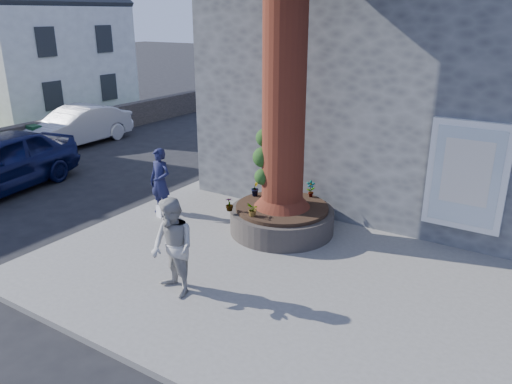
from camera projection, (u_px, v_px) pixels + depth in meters
The scene contains 15 objects.
ground at pixel (198, 262), 10.04m from camera, with size 120.00×120.00×0.00m, color black.
pavement at pixel (287, 258), 10.05m from camera, with size 9.00×8.00×0.12m, color slate.
yellow_line at pixel (127, 215), 12.37m from camera, with size 0.10×30.00×0.01m, color yellow.
stone_shop at pixel (434, 75), 13.42m from camera, with size 10.30×8.30×6.30m.
planter at pixel (282, 219), 11.08m from camera, with size 2.30×2.30×0.60m.
cottage_far at pixel (26, 34), 23.44m from camera, with size 7.30×7.40×8.75m.
man at pixel (160, 181), 11.93m from camera, with size 0.59×0.38×1.61m, color #151739.
woman at pixel (173, 248), 8.41m from camera, with size 0.84×0.66×1.74m, color #A09E99.
shopping_bag at pixel (161, 211), 11.89m from camera, with size 0.20×0.12×0.28m, color white.
car_silver at pixel (77, 126), 18.75m from camera, with size 1.51×4.34×1.43m, color #B6B7BF.
a_board_sign at pixel (35, 139), 17.69m from camera, with size 0.55×0.36×1.00m, color #0E341A.
plant_a at pixel (311, 189), 11.45m from camera, with size 0.21×0.14×0.39m, color gray.
plant_b at pixel (255, 188), 11.53m from camera, with size 0.21×0.21×0.39m, color gray.
plant_c at pixel (229, 204), 10.67m from camera, with size 0.17×0.17×0.30m, color gray.
plant_d at pixel (253, 210), 10.37m from camera, with size 0.26×0.23×0.29m, color gray.
Camera 1 is at (5.80, -6.94, 4.72)m, focal length 35.00 mm.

